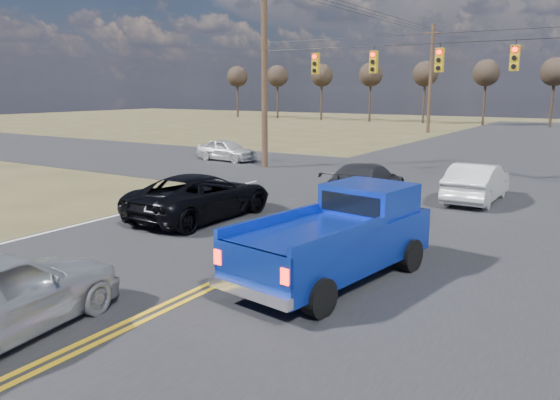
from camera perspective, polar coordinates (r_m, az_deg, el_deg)
The scene contains 11 objects.
ground at distance 10.04m, azimuth -16.71°, elevation -13.03°, with size 160.00×160.00×0.00m, color brown.
road_main at distance 17.84m, azimuth 8.15°, elevation -1.85°, with size 14.00×120.00×0.02m, color #28282B.
road_cross at distance 25.23m, azimuth 15.65°, elevation 1.75°, with size 120.00×12.00×0.02m, color #28282B.
signal_gantry at distance 24.57m, azimuth 17.30°, elevation 13.28°, with size 19.60×4.83×10.00m.
utility_poles at distance 23.96m, azimuth 15.63°, elevation 13.82°, with size 19.60×58.32×10.00m.
treeline at distance 33.62m, azimuth 20.77°, elevation 13.54°, with size 87.00×117.80×7.40m.
pickup_truck at distance 11.84m, azimuth 6.16°, elevation -3.90°, with size 2.73×5.47×1.97m.
black_suv at distance 17.66m, azimuth -8.20°, elevation 0.42°, with size 2.41×5.23×1.45m, color black.
white_car_queue at distance 21.33m, azimuth 19.86°, elevation 1.74°, with size 1.52×4.37×1.44m, color silver.
dgrey_car_queue at distance 20.09m, azimuth 8.85°, elevation 1.76°, with size 2.05×5.05×1.47m, color #303035.
cross_car_west at distance 31.80m, azimuth -5.61°, elevation 5.22°, with size 3.74×1.50×1.27m, color silver.
Camera 1 is at (7.04, -5.88, 4.09)m, focal length 35.00 mm.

